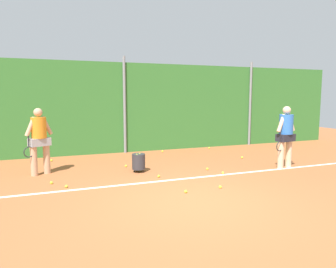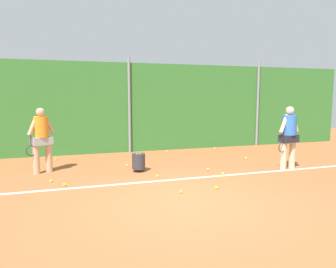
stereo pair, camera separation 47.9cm
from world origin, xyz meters
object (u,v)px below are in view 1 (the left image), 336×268
object	(u,v)px
tennis_ball_2	(242,158)
tennis_ball_6	(126,166)
ball_hopper	(139,161)
player_midcourt	(39,138)
tennis_ball_3	(159,176)
tennis_ball_12	(186,191)
tennis_ball_4	(209,148)
tennis_ball_0	(51,160)
tennis_ball_9	(223,173)
tennis_ball_7	(66,186)
tennis_ball_1	(51,183)
player_foreground_near	(286,134)
tennis_ball_8	(220,187)
tennis_ball_5	(207,169)
tennis_ball_10	(162,151)

from	to	relation	value
tennis_ball_2	tennis_ball_6	xyz separation A→B (m)	(-3.91, 0.13, 0.00)
ball_hopper	player_midcourt	bearing A→B (deg)	165.54
tennis_ball_3	tennis_ball_12	bearing A→B (deg)	-85.28
tennis_ball_4	tennis_ball_6	distance (m)	4.27
tennis_ball_3	tennis_ball_6	size ratio (longest dim) A/B	1.00
tennis_ball_0	tennis_ball_4	world-z (taller)	same
player_midcourt	tennis_ball_9	xyz separation A→B (m)	(4.54, -1.66, -0.95)
player_midcourt	tennis_ball_0	world-z (taller)	player_midcourt
tennis_ball_7	tennis_ball_3	bearing A→B (deg)	2.84
tennis_ball_1	tennis_ball_2	distance (m)	6.04
tennis_ball_9	ball_hopper	bearing A→B (deg)	153.47
player_foreground_near	tennis_ball_1	xyz separation A→B (m)	(-6.32, 0.59, -0.96)
tennis_ball_7	ball_hopper	bearing A→B (deg)	23.88
ball_hopper	tennis_ball_8	world-z (taller)	ball_hopper
tennis_ball_4	tennis_ball_8	world-z (taller)	same
tennis_ball_1	tennis_ball_2	size ratio (longest dim) A/B	1.00
ball_hopper	tennis_ball_6	world-z (taller)	ball_hopper
player_midcourt	tennis_ball_8	size ratio (longest dim) A/B	26.62
tennis_ball_5	tennis_ball_7	distance (m)	3.82
tennis_ball_3	tennis_ball_6	xyz separation A→B (m)	(-0.52, 1.44, 0.00)
tennis_ball_4	tennis_ball_12	distance (m)	5.77
tennis_ball_7	tennis_ball_12	distance (m)	2.72
tennis_ball_2	tennis_ball_10	xyz separation A→B (m)	(-2.09, 2.04, 0.00)
tennis_ball_4	tennis_ball_6	bearing A→B (deg)	-152.58
tennis_ball_0	tennis_ball_9	distance (m)	5.43
tennis_ball_10	tennis_ball_3	bearing A→B (deg)	-111.13
tennis_ball_6	tennis_ball_1	bearing A→B (deg)	-151.29
tennis_ball_1	tennis_ball_7	distance (m)	0.53
tennis_ball_0	tennis_ball_8	distance (m)	5.69
tennis_ball_3	tennis_ball_12	size ratio (longest dim) A/B	1.00
tennis_ball_0	tennis_ball_5	size ratio (longest dim) A/B	1.00
ball_hopper	tennis_ball_3	distance (m)	0.85
player_midcourt	tennis_ball_6	xyz separation A→B (m)	(2.31, 0.05, -0.95)
tennis_ball_3	tennis_ball_4	distance (m)	4.73
tennis_ball_2	tennis_ball_8	xyz separation A→B (m)	(-2.40, -2.70, 0.00)
tennis_ball_9	tennis_ball_6	bearing A→B (deg)	142.43
tennis_ball_9	tennis_ball_2	bearing A→B (deg)	43.57
tennis_ball_7	tennis_ball_1	bearing A→B (deg)	126.05
tennis_ball_3	tennis_ball_12	world-z (taller)	same
player_foreground_near	tennis_ball_7	distance (m)	6.09
ball_hopper	tennis_ball_12	bearing A→B (deg)	-78.37
tennis_ball_2	tennis_ball_6	distance (m)	3.91
tennis_ball_7	tennis_ball_6	bearing A→B (deg)	41.79
tennis_ball_0	tennis_ball_2	size ratio (longest dim) A/B	1.00
tennis_ball_6	tennis_ball_7	bearing A→B (deg)	-138.21
tennis_ball_3	tennis_ball_12	xyz separation A→B (m)	(0.12, -1.43, 0.00)
tennis_ball_5	tennis_ball_9	bearing A→B (deg)	-72.32
tennis_ball_6	tennis_ball_0	bearing A→B (deg)	141.38
tennis_ball_6	tennis_ball_12	xyz separation A→B (m)	(0.64, -2.87, 0.00)
ball_hopper	tennis_ball_0	distance (m)	3.23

